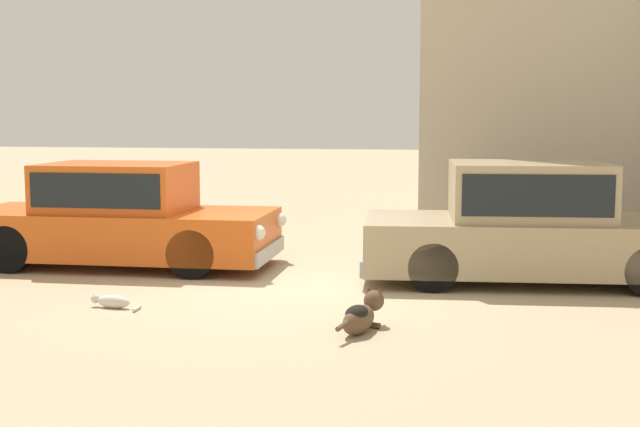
{
  "coord_description": "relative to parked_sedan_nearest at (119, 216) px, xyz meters",
  "views": [
    {
      "loc": [
        2.19,
        -10.13,
        2.14
      ],
      "look_at": [
        0.38,
        0.2,
        0.9
      ],
      "focal_mm": 47.62,
      "sensor_mm": 36.0,
      "label": 1
    }
  ],
  "objects": [
    {
      "name": "parked_sedan_second",
      "position": [
        5.61,
        -0.15,
        0.03
      ],
      "size": [
        4.46,
        2.08,
        1.52
      ],
      "rotation": [
        0.0,
        0.0,
        0.08
      ],
      "color": "tan",
      "rests_on": "ground_plane"
    },
    {
      "name": "stray_cat",
      "position": [
        0.97,
        -2.51,
        -0.64
      ],
      "size": [
        0.6,
        0.26,
        0.15
      ],
      "rotation": [
        0.0,
        0.0,
        3.01
      ],
      "color": "beige",
      "rests_on": "ground_plane"
    },
    {
      "name": "stray_dog_spotted",
      "position": [
        3.82,
        -3.06,
        -0.53
      ],
      "size": [
        0.41,
        0.98,
        0.4
      ],
      "rotation": [
        0.0,
        0.0,
        1.26
      ],
      "color": "brown",
      "rests_on": "ground_plane"
    },
    {
      "name": "parked_sedan_nearest",
      "position": [
        0.0,
        0.0,
        0.0
      ],
      "size": [
        4.44,
        1.75,
        1.45
      ],
      "rotation": [
        0.0,
        0.0,
        0.01
      ],
      "color": "#D15619",
      "rests_on": "ground_plane"
    },
    {
      "name": "ground_plane",
      "position": [
        2.63,
        -1.04,
        -0.71
      ],
      "size": [
        80.0,
        80.0,
        0.0
      ],
      "primitive_type": "plane",
      "color": "tan"
    }
  ]
}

